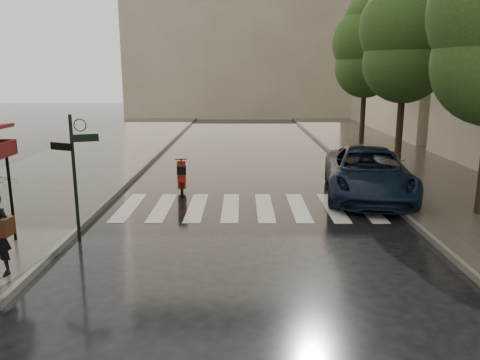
{
  "coord_description": "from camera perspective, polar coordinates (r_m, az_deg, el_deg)",
  "views": [
    {
      "loc": [
        2.8,
        -7.88,
        3.99
      ],
      "look_at": [
        2.75,
        3.63,
        1.4
      ],
      "focal_mm": 35.0,
      "sensor_mm": 36.0,
      "label": 1
    }
  ],
  "objects": [
    {
      "name": "ground",
      "position": [
        9.27,
        -17.87,
        -13.48
      ],
      "size": [
        120.0,
        120.0,
        0.0
      ],
      "primitive_type": "plane",
      "color": "black",
      "rests_on": "ground"
    },
    {
      "name": "sidewalk_near",
      "position": [
        21.54,
        -19.57,
        1.44
      ],
      "size": [
        6.0,
        60.0,
        0.12
      ],
      "primitive_type": "cube",
      "color": "#38332D",
      "rests_on": "ground"
    },
    {
      "name": "sidewalk_far",
      "position": [
        21.59,
        20.43,
        1.39
      ],
      "size": [
        5.5,
        60.0,
        0.12
      ],
      "primitive_type": "cube",
      "color": "#38332D",
      "rests_on": "ground"
    },
    {
      "name": "curb_near",
      "position": [
        20.71,
        -11.6,
        1.53
      ],
      "size": [
        0.12,
        60.0,
        0.16
      ],
      "primitive_type": "cube",
      "color": "#595651",
      "rests_on": "ground"
    },
    {
      "name": "curb_far",
      "position": [
        20.79,
        13.17,
        1.5
      ],
      "size": [
        0.12,
        60.0,
        0.16
      ],
      "primitive_type": "cube",
      "color": "#595651",
      "rests_on": "ground"
    },
    {
      "name": "crosswalk",
      "position": [
        14.45,
        0.93,
        -3.33
      ],
      "size": [
        7.85,
        3.2,
        0.01
      ],
      "color": "silver",
      "rests_on": "ground"
    },
    {
      "name": "signpost",
      "position": [
        11.79,
        -19.56,
        1.39
      ],
      "size": [
        1.17,
        0.29,
        3.1
      ],
      "color": "black",
      "rests_on": "ground"
    },
    {
      "name": "backdrop_building",
      "position": [
        46.27,
        0.53,
        20.16
      ],
      "size": [
        22.0,
        6.0,
        20.0
      ],
      "primitive_type": "cube",
      "color": "#9E9179",
      "rests_on": "ground"
    },
    {
      "name": "tree_mid",
      "position": [
        21.04,
        19.64,
        16.35
      ],
      "size": [
        3.8,
        3.8,
        8.34
      ],
      "color": "black",
      "rests_on": "sidewalk_far"
    },
    {
      "name": "tree_far",
      "position": [
        27.79,
        15.17,
        15.29
      ],
      "size": [
        3.8,
        3.8,
        8.16
      ],
      "color": "black",
      "rests_on": "sidewalk_far"
    },
    {
      "name": "scooter",
      "position": [
        16.23,
        -7.13,
        0.19
      ],
      "size": [
        0.54,
        1.65,
        1.09
      ],
      "rotation": [
        0.0,
        0.0,
        0.13
      ],
      "color": "black",
      "rests_on": "ground"
    },
    {
      "name": "parked_car",
      "position": [
        16.16,
        15.31,
        0.86
      ],
      "size": [
        3.49,
        6.12,
        1.61
      ],
      "primitive_type": "imported",
      "rotation": [
        0.0,
        0.0,
        -0.15
      ],
      "color": "black",
      "rests_on": "ground"
    }
  ]
}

